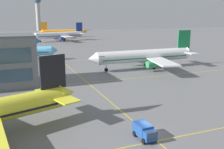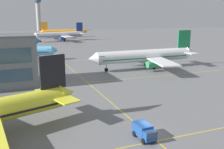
% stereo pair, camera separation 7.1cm
% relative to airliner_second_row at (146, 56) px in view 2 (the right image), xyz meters
% --- Properties ---
extents(ground_plane, '(600.00, 600.00, 0.00)m').
position_rel_airliner_second_row_xyz_m(ground_plane, '(-23.93, -45.14, -4.29)').
color(ground_plane, slate).
extents(airliner_second_row, '(40.29, 34.85, 12.56)m').
position_rel_airliner_second_row_xyz_m(airliner_second_row, '(0.00, 0.00, 0.00)').
color(airliner_second_row, white).
rests_on(airliner_second_row, ground).
extents(airliner_third_row, '(35.08, 29.83, 11.01)m').
position_rel_airliner_second_row_xyz_m(airliner_third_row, '(-41.94, 32.94, -0.53)').
color(airliner_third_row, '#5BB7E5').
rests_on(airliner_third_row, ground).
extents(airliner_far_left_stand, '(40.75, 34.84, 12.67)m').
position_rel_airliner_second_row_xyz_m(airliner_far_left_stand, '(-47.32, 70.51, 0.04)').
color(airliner_far_left_stand, blue).
rests_on(airliner_far_left_stand, ground).
extents(airliner_far_right_stand, '(40.75, 34.72, 12.85)m').
position_rel_airliner_second_row_xyz_m(airliner_far_right_stand, '(-9.14, 109.38, 0.10)').
color(airliner_far_right_stand, white).
rests_on(airliner_far_right_stand, ground).
extents(airliner_distant_taxiway, '(40.72, 34.95, 12.65)m').
position_rel_airliner_second_row_xyz_m(airliner_distant_taxiway, '(0.00, 144.69, 0.03)').
color(airliner_distant_taxiway, orange).
rests_on(airliner_distant_taxiway, ground).
extents(taxiway_markings, '(131.06, 155.88, 0.01)m').
position_rel_airliner_second_row_xyz_m(taxiway_markings, '(-23.93, 6.00, -4.28)').
color(taxiway_markings, yellow).
rests_on(taxiway_markings, ground).
extents(service_truck_catering, '(2.32, 4.20, 2.10)m').
position_rel_airliner_second_row_xyz_m(service_truck_catering, '(-25.23, -45.86, -3.11)').
color(service_truck_catering, '#1E4793').
rests_on(service_truck_catering, ground).
extents(control_tower, '(8.82, 8.82, 38.62)m').
position_rel_airliner_second_row_xyz_m(control_tower, '(-8.86, 253.41, 18.08)').
color(control_tower, '#ADA89E').
rests_on(control_tower, ground).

